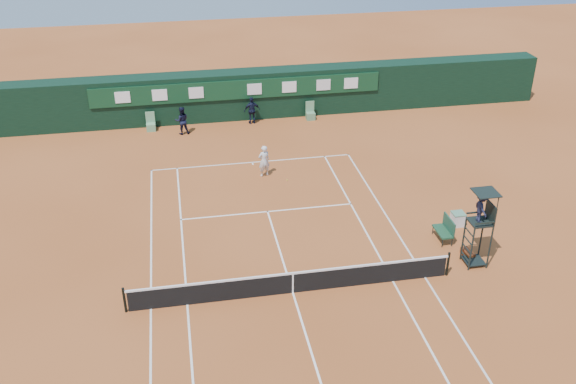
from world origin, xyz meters
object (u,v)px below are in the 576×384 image
object	(u,v)px
tennis_net	(293,282)
player_bench	(446,228)
umpire_chair	(481,213)
cooler	(458,219)
player	(264,161)

from	to	relation	value
tennis_net	player_bench	xyz separation A→B (m)	(7.35, 2.53, 0.09)
umpire_chair	cooler	world-z (taller)	umpire_chair
player	player_bench	bearing A→B (deg)	115.99
umpire_chair	player	world-z (taller)	umpire_chair
player_bench	player	size ratio (longest dim) A/B	0.69
cooler	player	bearing A→B (deg)	140.69
umpire_chair	cooler	size ratio (longest dim) A/B	5.30
player	cooler	bearing A→B (deg)	124.46
umpire_chair	player_bench	distance (m)	2.74
player_bench	cooler	xyz separation A→B (m)	(1.08, 1.08, -0.27)
tennis_net	cooler	size ratio (longest dim) A/B	20.00
player_bench	umpire_chair	bearing A→B (deg)	-76.46
umpire_chair	player_bench	size ratio (longest dim) A/B	2.85
tennis_net	umpire_chair	distance (m)	8.08
tennis_net	player_bench	distance (m)	7.77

